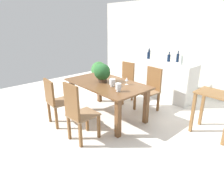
% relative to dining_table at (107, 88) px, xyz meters
% --- Properties ---
extents(ground_plane, '(7.04, 7.04, 0.00)m').
position_rel_dining_table_xyz_m(ground_plane, '(0.00, 0.22, -0.63)').
color(ground_plane, silver).
extents(back_wall, '(6.40, 0.10, 2.60)m').
position_rel_dining_table_xyz_m(back_wall, '(0.00, 2.82, 0.67)').
color(back_wall, beige).
rests_on(back_wall, ground).
extents(dining_table, '(1.72, 1.00, 0.75)m').
position_rel_dining_table_xyz_m(dining_table, '(0.00, 0.00, 0.00)').
color(dining_table, brown).
rests_on(dining_table, ground).
extents(chair_near_right, '(0.43, 0.49, 1.04)m').
position_rel_dining_table_xyz_m(chair_near_right, '(0.39, -0.96, -0.07)').
color(chair_near_right, brown).
rests_on(chair_near_right, ground).
extents(chair_far_right, '(0.48, 0.49, 0.98)m').
position_rel_dining_table_xyz_m(chair_far_right, '(0.40, 0.96, -0.09)').
color(chair_far_right, brown).
rests_on(chair_far_right, ground).
extents(chair_far_left, '(0.44, 0.48, 0.98)m').
position_rel_dining_table_xyz_m(chair_far_left, '(-0.40, 0.96, -0.10)').
color(chair_far_left, brown).
rests_on(chair_far_left, ground).
extents(chair_near_left, '(0.47, 0.50, 0.93)m').
position_rel_dining_table_xyz_m(chair_near_left, '(-0.39, -0.96, -0.11)').
color(chair_near_left, brown).
rests_on(chair_near_left, ground).
extents(flower_centerpiece, '(0.34, 0.34, 0.39)m').
position_rel_dining_table_xyz_m(flower_centerpiece, '(-0.10, -0.03, 0.33)').
color(flower_centerpiece, '#4C3828').
rests_on(flower_centerpiece, dining_table).
extents(crystal_vase_left, '(0.10, 0.10, 0.15)m').
position_rel_dining_table_xyz_m(crystal_vase_left, '(0.54, -0.19, 0.21)').
color(crystal_vase_left, silver).
rests_on(crystal_vase_left, dining_table).
extents(crystal_vase_center_near, '(0.12, 0.12, 0.15)m').
position_rel_dining_table_xyz_m(crystal_vase_center_near, '(0.25, -0.07, 0.21)').
color(crystal_vase_center_near, silver).
rests_on(crystal_vase_center_near, dining_table).
extents(wine_glass, '(0.07, 0.07, 0.15)m').
position_rel_dining_table_xyz_m(wine_glass, '(0.36, 0.22, 0.23)').
color(wine_glass, silver).
rests_on(wine_glass, dining_table).
extents(kitchen_counter, '(1.79, 0.56, 0.97)m').
position_rel_dining_table_xyz_m(kitchen_counter, '(0.06, 1.87, -0.14)').
color(kitchen_counter, silver).
rests_on(kitchen_counter, ground).
extents(wine_bottle_amber, '(0.07, 0.07, 0.28)m').
position_rel_dining_table_xyz_m(wine_bottle_amber, '(0.39, 2.03, 0.45)').
color(wine_bottle_amber, '#0F1E38').
rests_on(wine_bottle_amber, kitchen_counter).
extents(wine_bottle_clear, '(0.08, 0.08, 0.26)m').
position_rel_dining_table_xyz_m(wine_bottle_clear, '(0.59, 1.83, 0.45)').
color(wine_bottle_clear, '#B2BFB7').
rests_on(wine_bottle_clear, kitchen_counter).
extents(wine_bottle_dark, '(0.08, 0.08, 0.25)m').
position_rel_dining_table_xyz_m(wine_bottle_dark, '(0.20, 1.91, 0.44)').
color(wine_bottle_dark, '#0F1E38').
rests_on(wine_bottle_dark, kitchen_counter).
extents(wine_bottle_green, '(0.06, 0.06, 0.26)m').
position_rel_dining_table_xyz_m(wine_bottle_green, '(-0.51, 2.03, 0.45)').
color(wine_bottle_green, '#0F1E38').
rests_on(wine_bottle_green, kitchen_counter).
extents(wine_bottle_tall, '(0.08, 0.08, 0.26)m').
position_rel_dining_table_xyz_m(wine_bottle_tall, '(-0.40, 1.85, 0.44)').
color(wine_bottle_tall, '#0F1E38').
rests_on(wine_bottle_tall, kitchen_counter).
extents(side_table, '(0.65, 0.46, 0.79)m').
position_rel_dining_table_xyz_m(side_table, '(1.81, 0.94, -0.05)').
color(side_table, brown).
rests_on(side_table, ground).
extents(potted_plant_floor, '(0.52, 0.52, 0.68)m').
position_rel_dining_table_xyz_m(potted_plant_floor, '(-2.16, 1.49, -0.25)').
color(potted_plant_floor, '#9E9384').
rests_on(potted_plant_floor, ground).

